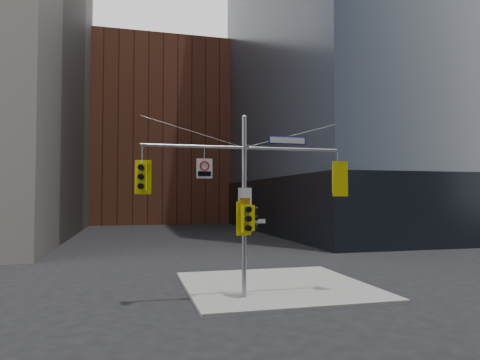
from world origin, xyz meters
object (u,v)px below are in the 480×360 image
signal_assembly (244,188)px  traffic_light_east_arm (338,179)px  traffic_light_west_arm (142,177)px  street_sign_blade (287,140)px  traffic_light_pole_side (252,218)px  traffic_light_pole_front (246,219)px  regulatory_sign_arm (204,168)px

signal_assembly → traffic_light_east_arm: (4.04, 0.00, 0.38)m
traffic_light_west_arm → traffic_light_east_arm: traffic_light_east_arm is taller
traffic_light_east_arm → street_sign_blade: bearing=-2.9°
traffic_light_west_arm → traffic_light_east_arm: (7.97, -0.01, 0.00)m
traffic_light_pole_side → traffic_light_pole_front: 0.42m
traffic_light_west_arm → traffic_light_pole_front: 4.24m
regulatory_sign_arm → traffic_light_pole_side: bearing=2.3°
traffic_light_pole_side → regulatory_sign_arm: 2.72m
traffic_light_pole_front → regulatory_sign_arm: regulatory_sign_arm is taller
traffic_light_east_arm → traffic_light_pole_side: traffic_light_east_arm is taller
traffic_light_west_arm → traffic_light_pole_side: traffic_light_west_arm is taller
traffic_light_west_arm → traffic_light_pole_side: (4.25, -0.01, -1.57)m
traffic_light_west_arm → street_sign_blade: bearing=13.0°
traffic_light_pole_side → regulatory_sign_arm: regulatory_sign_arm is taller
traffic_light_east_arm → regulatory_sign_arm: bearing=-2.6°
traffic_light_pole_side → traffic_light_pole_front: size_ratio=0.76×
signal_assembly → traffic_light_pole_front: bearing=-90.3°
traffic_light_west_arm → traffic_light_pole_front: traffic_light_west_arm is taller
traffic_light_pole_side → regulatory_sign_arm: bearing=93.3°
signal_assembly → street_sign_blade: bearing=0.1°
traffic_light_west_arm → signal_assembly: bearing=12.9°
traffic_light_east_arm → traffic_light_pole_front: size_ratio=1.10×
traffic_light_pole_side → regulatory_sign_arm: (-1.91, -0.03, 1.95)m
traffic_light_pole_front → regulatory_sign_arm: (-1.58, 0.25, 1.96)m
traffic_light_east_arm → traffic_light_pole_side: (-3.72, 0.01, -1.57)m
traffic_light_west_arm → street_sign_blade: (5.74, -0.01, 1.55)m
traffic_light_pole_front → traffic_light_east_arm: bearing=-9.6°
traffic_light_east_arm → regulatory_sign_arm: (-5.63, -0.02, 0.37)m
traffic_light_east_arm → traffic_light_pole_side: size_ratio=1.44×
traffic_light_pole_side → street_sign_blade: size_ratio=0.62×
signal_assembly → street_sign_blade: size_ratio=4.97×
traffic_light_east_arm → regulatory_sign_arm: size_ratio=1.90×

